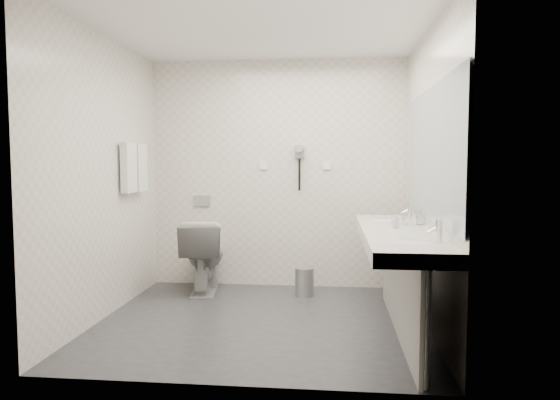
# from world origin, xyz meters

# --- Properties ---
(floor) EXTENTS (2.80, 2.80, 0.00)m
(floor) POSITION_xyz_m (0.00, 0.00, 0.00)
(floor) COLOR #2E2F34
(floor) RESTS_ON ground
(ceiling) EXTENTS (2.80, 2.80, 0.00)m
(ceiling) POSITION_xyz_m (0.00, 0.00, 2.50)
(ceiling) COLOR white
(ceiling) RESTS_ON wall_back
(wall_back) EXTENTS (2.80, 0.00, 2.80)m
(wall_back) POSITION_xyz_m (0.00, 1.30, 1.25)
(wall_back) COLOR silver
(wall_back) RESTS_ON floor
(wall_front) EXTENTS (2.80, 0.00, 2.80)m
(wall_front) POSITION_xyz_m (0.00, -1.30, 1.25)
(wall_front) COLOR silver
(wall_front) RESTS_ON floor
(wall_left) EXTENTS (0.00, 2.60, 2.60)m
(wall_left) POSITION_xyz_m (-1.40, 0.00, 1.25)
(wall_left) COLOR silver
(wall_left) RESTS_ON floor
(wall_right) EXTENTS (0.00, 2.60, 2.60)m
(wall_right) POSITION_xyz_m (1.40, 0.00, 1.25)
(wall_right) COLOR silver
(wall_right) RESTS_ON floor
(vanity_counter) EXTENTS (0.55, 2.20, 0.10)m
(vanity_counter) POSITION_xyz_m (1.12, -0.20, 0.80)
(vanity_counter) COLOR white
(vanity_counter) RESTS_ON floor
(vanity_panel) EXTENTS (0.03, 2.15, 0.75)m
(vanity_panel) POSITION_xyz_m (1.15, -0.20, 0.38)
(vanity_panel) COLOR #9C9A94
(vanity_panel) RESTS_ON floor
(vanity_post_near) EXTENTS (0.06, 0.06, 0.75)m
(vanity_post_near) POSITION_xyz_m (1.18, -1.24, 0.38)
(vanity_post_near) COLOR silver
(vanity_post_near) RESTS_ON floor
(vanity_post_far) EXTENTS (0.06, 0.06, 0.75)m
(vanity_post_far) POSITION_xyz_m (1.18, 0.84, 0.38)
(vanity_post_far) COLOR silver
(vanity_post_far) RESTS_ON floor
(mirror) EXTENTS (0.02, 2.20, 1.05)m
(mirror) POSITION_xyz_m (1.39, -0.20, 1.45)
(mirror) COLOR #B2BCC6
(mirror) RESTS_ON wall_right
(basin_near) EXTENTS (0.40, 0.31, 0.05)m
(basin_near) POSITION_xyz_m (1.12, -0.85, 0.83)
(basin_near) COLOR white
(basin_near) RESTS_ON vanity_counter
(basin_far) EXTENTS (0.40, 0.31, 0.05)m
(basin_far) POSITION_xyz_m (1.12, 0.45, 0.83)
(basin_far) COLOR white
(basin_far) RESTS_ON vanity_counter
(faucet_near) EXTENTS (0.04, 0.04, 0.15)m
(faucet_near) POSITION_xyz_m (1.32, -0.85, 0.92)
(faucet_near) COLOR silver
(faucet_near) RESTS_ON vanity_counter
(faucet_far) EXTENTS (0.04, 0.04, 0.15)m
(faucet_far) POSITION_xyz_m (1.32, 0.45, 0.92)
(faucet_far) COLOR silver
(faucet_far) RESTS_ON vanity_counter
(soap_bottle_a) EXTENTS (0.07, 0.07, 0.11)m
(soap_bottle_a) POSITION_xyz_m (1.13, -0.07, 0.91)
(soap_bottle_a) COLOR white
(soap_bottle_a) RESTS_ON vanity_counter
(soap_bottle_c) EXTENTS (0.05, 0.05, 0.11)m
(soap_bottle_c) POSITION_xyz_m (1.11, -0.18, 0.91)
(soap_bottle_c) COLOR white
(soap_bottle_c) RESTS_ON vanity_counter
(glass_left) EXTENTS (0.07, 0.07, 0.10)m
(glass_left) POSITION_xyz_m (1.23, 0.10, 0.90)
(glass_left) COLOR silver
(glass_left) RESTS_ON vanity_counter
(glass_right) EXTENTS (0.08, 0.08, 0.12)m
(glass_right) POSITION_xyz_m (1.36, 0.12, 0.91)
(glass_right) COLOR silver
(glass_right) RESTS_ON vanity_counter
(toilet) EXTENTS (0.53, 0.82, 0.78)m
(toilet) POSITION_xyz_m (-0.76, 0.94, 0.39)
(toilet) COLOR white
(toilet) RESTS_ON floor
(flush_plate) EXTENTS (0.18, 0.02, 0.12)m
(flush_plate) POSITION_xyz_m (-0.85, 1.29, 0.95)
(flush_plate) COLOR #B2B5BA
(flush_plate) RESTS_ON wall_back
(pedal_bin) EXTENTS (0.25, 0.25, 0.28)m
(pedal_bin) POSITION_xyz_m (0.33, 0.88, 0.14)
(pedal_bin) COLOR #B2B5BA
(pedal_bin) RESTS_ON floor
(bin_lid) EXTENTS (0.20, 0.20, 0.02)m
(bin_lid) POSITION_xyz_m (0.33, 0.88, 0.29)
(bin_lid) COLOR #B2B5BA
(bin_lid) RESTS_ON pedal_bin
(towel_rail) EXTENTS (0.02, 0.62, 0.02)m
(towel_rail) POSITION_xyz_m (-1.35, 0.55, 1.55)
(towel_rail) COLOR silver
(towel_rail) RESTS_ON wall_left
(towel_near) EXTENTS (0.07, 0.24, 0.48)m
(towel_near) POSITION_xyz_m (-1.34, 0.41, 1.33)
(towel_near) COLOR white
(towel_near) RESTS_ON towel_rail
(towel_far) EXTENTS (0.07, 0.24, 0.48)m
(towel_far) POSITION_xyz_m (-1.34, 0.69, 1.33)
(towel_far) COLOR white
(towel_far) RESTS_ON towel_rail
(dryer_cradle) EXTENTS (0.10, 0.04, 0.14)m
(dryer_cradle) POSITION_xyz_m (0.25, 1.27, 1.50)
(dryer_cradle) COLOR gray
(dryer_cradle) RESTS_ON wall_back
(dryer_barrel) EXTENTS (0.08, 0.14, 0.08)m
(dryer_barrel) POSITION_xyz_m (0.25, 1.20, 1.53)
(dryer_barrel) COLOR gray
(dryer_barrel) RESTS_ON dryer_cradle
(dryer_cord) EXTENTS (0.02, 0.02, 0.35)m
(dryer_cord) POSITION_xyz_m (0.25, 1.26, 1.25)
(dryer_cord) COLOR black
(dryer_cord) RESTS_ON dryer_cradle
(switch_plate_a) EXTENTS (0.09, 0.02, 0.09)m
(switch_plate_a) POSITION_xyz_m (-0.15, 1.29, 1.35)
(switch_plate_a) COLOR white
(switch_plate_a) RESTS_ON wall_back
(switch_plate_b) EXTENTS (0.09, 0.02, 0.09)m
(switch_plate_b) POSITION_xyz_m (0.55, 1.29, 1.35)
(switch_plate_b) COLOR white
(switch_plate_b) RESTS_ON wall_back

